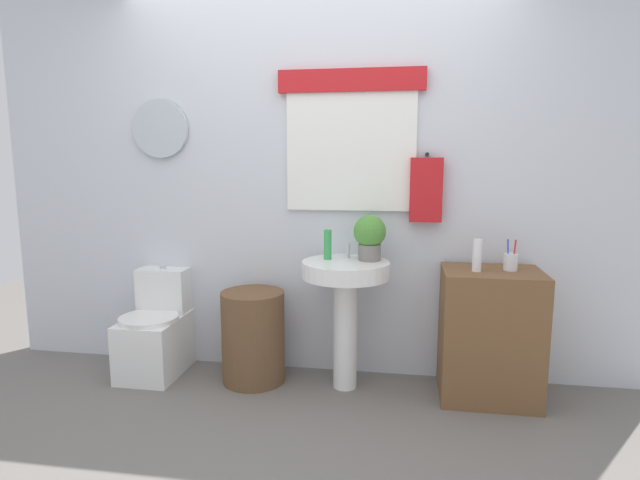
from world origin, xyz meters
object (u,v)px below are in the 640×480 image
pedestal_sink (346,292)px  toothbrush_cup (511,262)px  wooden_cabinet (490,335)px  lotion_bottle (477,255)px  potted_plant (370,235)px  toilet (156,333)px  soap_bottle (328,245)px  laundry_hamper (253,337)px

pedestal_sink → toothbrush_cup: size_ratio=4.39×
wooden_cabinet → pedestal_sink: bearing=180.0°
pedestal_sink → wooden_cabinet: size_ratio=1.03×
lotion_bottle → potted_plant: bearing=171.0°
wooden_cabinet → toilet: bearing=179.2°
soap_bottle → toothbrush_cup: (1.09, -0.03, -0.07)m
toilet → pedestal_sink: (1.28, -0.03, 0.35)m
pedestal_sink → toothbrush_cup: toothbrush_cup is taller
lotion_bottle → wooden_cabinet: bearing=21.8°
wooden_cabinet → soap_bottle: bearing=177.1°
laundry_hamper → pedestal_sink: pedestal_sink is taller
wooden_cabinet → potted_plant: potted_plant is taller
laundry_hamper → lotion_bottle: size_ratio=3.14×
toothbrush_cup → wooden_cabinet: bearing=-168.7°
lotion_bottle → toothbrush_cup: lotion_bottle is taller
toilet → toothbrush_cup: (2.25, -0.01, 0.57)m
wooden_cabinet → soap_bottle: size_ratio=4.22×
toilet → lotion_bottle: 2.14m
lotion_bottle → toilet: bearing=178.0°
toilet → lotion_bottle: (2.05, -0.07, 0.61)m
toilet → wooden_cabinet: (2.15, -0.03, 0.12)m
laundry_hamper → lotion_bottle: bearing=-1.7°
wooden_cabinet → soap_bottle: soap_bottle is taller
toothbrush_cup → soap_bottle: bearing=178.4°
pedestal_sink → soap_bottle: 0.32m
toilet → laundry_hamper: bearing=-2.6°
wooden_cabinet → potted_plant: size_ratio=2.79×
toilet → laundry_hamper: size_ratio=1.19×
laundry_hamper → lotion_bottle: (1.37, -0.04, 0.58)m
lotion_bottle → pedestal_sink: bearing=177.0°
wooden_cabinet → soap_bottle: (-0.99, 0.05, 0.51)m
soap_bottle → laundry_hamper: bearing=-174.0°
potted_plant → laundry_hamper: bearing=-175.4°
laundry_hamper → pedestal_sink: (0.60, 0.00, 0.32)m
laundry_hamper → potted_plant: (0.74, 0.06, 0.67)m
laundry_hamper → soap_bottle: size_ratio=3.19×
soap_bottle → pedestal_sink: bearing=-22.6°
toilet → wooden_cabinet: size_ratio=0.90×
lotion_bottle → toothbrush_cup: bearing=16.7°
pedestal_sink → lotion_bottle: bearing=-3.0°
wooden_cabinet → toothbrush_cup: (0.10, 0.02, 0.44)m
pedestal_sink → toothbrush_cup: (0.97, 0.02, 0.22)m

